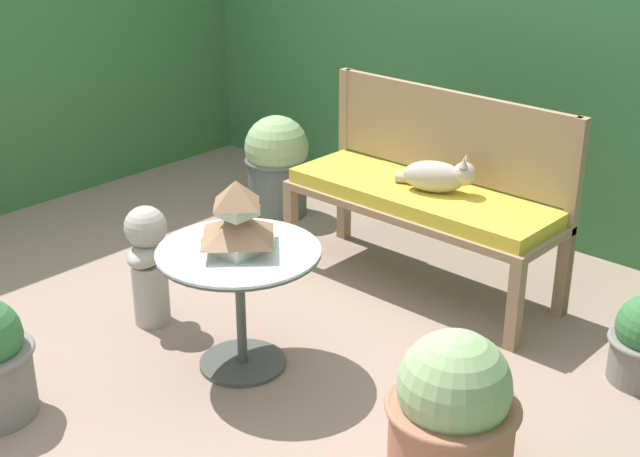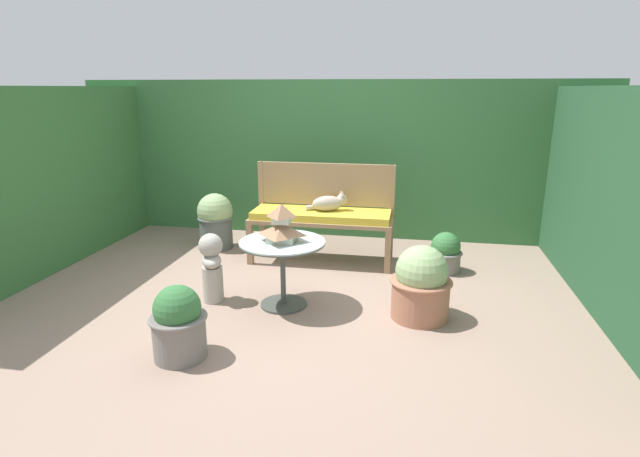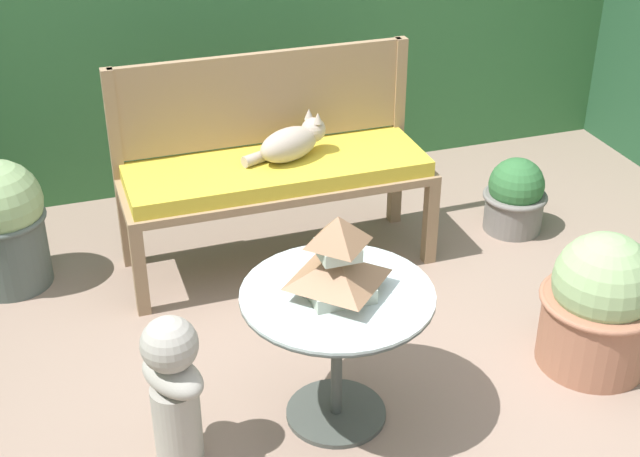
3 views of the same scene
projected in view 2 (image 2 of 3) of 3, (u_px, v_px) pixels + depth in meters
The scene contains 13 objects.
ground at pixel (295, 293), 4.54m from camera, with size 30.00×30.00×0.00m, color gray.
foliage_hedge_back at pixel (335, 156), 6.44m from camera, with size 6.40×0.77×1.90m, color #38703D.
foliage_hedge_left at pixel (18, 181), 4.94m from camera, with size 0.70×3.50×1.82m, color #336633.
garden_bench at pixel (321, 218), 5.26m from camera, with size 1.50×0.51×0.56m.
bench_backrest at pixel (325, 190), 5.41m from camera, with size 1.50×0.06×1.03m.
cat at pixel (329, 203), 5.22m from camera, with size 0.44×0.27×0.21m.
patio_table at pixel (283, 255), 4.17m from camera, with size 0.72×0.72×0.58m.
pagoda_birdhouse at pixel (282, 226), 4.10m from camera, with size 0.31×0.31×0.32m.
garden_bust at pixel (212, 265), 4.29m from camera, with size 0.28×0.33×0.62m.
potted_plant_hedge_corner at pixel (178, 323), 3.41m from camera, with size 0.40×0.40×0.53m.
potted_plant_bench_left at pixel (216, 220), 5.75m from camera, with size 0.41×0.41×0.65m.
potted_plant_path_edge at pixel (445, 253), 5.04m from camera, with size 0.34×0.34×0.41m.
potted_plant_patio_mid at pixel (421, 285), 3.99m from camera, with size 0.50×0.50×0.61m.
Camera 2 is at (1.00, -4.09, 1.81)m, focal length 28.00 mm.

